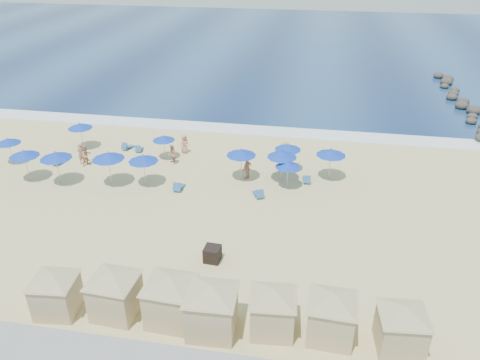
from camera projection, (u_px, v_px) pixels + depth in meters
name	position (u px, v px, depth m)	size (l,w,h in m)	color
ground	(176.00, 213.00, 31.25)	(160.00, 160.00, 0.00)	#CDBC82
ocean	(272.00, 43.00, 79.09)	(160.00, 80.00, 0.06)	navy
surf_line	(223.00, 128.00, 44.72)	(160.00, 2.50, 0.08)	white
rock_jetty	(466.00, 108.00, 49.02)	(2.56, 26.66, 0.96)	#2A2623
trash_bin	(212.00, 254.00, 26.54)	(0.90, 0.90, 0.90)	black
cabana_0	(55.00, 287.00, 22.50)	(4.14, 4.14, 2.61)	tan
cabana_1	(114.00, 287.00, 22.33)	(4.46, 4.46, 2.80)	tan
cabana_2	(170.00, 292.00, 21.90)	(4.66, 4.66, 2.92)	tan
cabana_3	(211.00, 302.00, 21.30)	(4.72, 4.72, 2.97)	tan
cabana_4	(273.00, 304.00, 21.38)	(4.28, 4.28, 2.69)	tan
cabana_5	(332.00, 310.00, 21.01)	(4.45, 4.45, 2.79)	tan
cabana_6	(402.00, 322.00, 20.41)	(4.25, 4.25, 2.68)	tan
umbrella_0	(8.00, 141.00, 37.22)	(1.95, 1.95, 2.22)	#A5A8AD
umbrella_1	(24.00, 153.00, 34.50)	(2.21, 2.21, 2.52)	#A5A8AD
umbrella_2	(80.00, 126.00, 39.76)	(2.09, 2.09, 2.38)	#A5A8AD
umbrella_3	(56.00, 155.00, 33.91)	(2.33, 2.33, 2.65)	#A5A8AD
umbrella_4	(163.00, 138.00, 38.00)	(1.85, 1.85, 2.10)	#A5A8AD
umbrella_5	(108.00, 156.00, 33.77)	(2.36, 2.36, 2.69)	#A5A8AD
umbrella_6	(143.00, 158.00, 33.78)	(2.19, 2.19, 2.49)	#A5A8AD
umbrella_7	(241.00, 152.00, 34.59)	(2.24, 2.24, 2.55)	#A5A8AD
umbrella_8	(282.00, 154.00, 34.31)	(2.24, 2.24, 2.55)	#A5A8AD
umbrella_9	(288.00, 147.00, 35.90)	(2.06, 2.06, 2.35)	#A5A8AD
umbrella_10	(331.00, 152.00, 34.64)	(2.23, 2.23, 2.54)	#A5A8AD
umbrella_11	(288.00, 165.00, 33.58)	(1.87, 1.87, 2.13)	#A5A8AD
beach_chair_0	(58.00, 162.00, 37.75)	(0.85, 1.35, 0.69)	#275A90
beach_chair_1	(127.00, 146.00, 40.41)	(0.96, 1.38, 0.70)	#275A90
beach_chair_2	(139.00, 149.00, 40.04)	(0.66, 1.21, 0.63)	#275A90
beach_chair_3	(178.00, 187.00, 33.99)	(0.64, 1.35, 0.73)	#275A90
beach_chair_4	(259.00, 194.00, 33.10)	(1.05, 1.41, 0.71)	#275A90
beach_chair_5	(307.00, 179.00, 35.05)	(0.68, 1.29, 0.68)	#275A90
beachgoer_0	(81.00, 153.00, 37.63)	(0.64, 0.42, 1.76)	tan
beachgoer_1	(172.00, 154.00, 37.60)	(0.79, 0.61, 1.62)	tan
beachgoer_2	(247.00, 168.00, 35.31)	(1.00, 0.42, 1.70)	tan
beachgoer_3	(284.00, 151.00, 37.98)	(1.11, 0.64, 1.72)	tan
beachgoer_4	(185.00, 144.00, 39.45)	(0.79, 0.51, 1.62)	tan
beachgoer_5	(87.00, 155.00, 37.33)	(0.85, 0.66, 1.74)	tan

